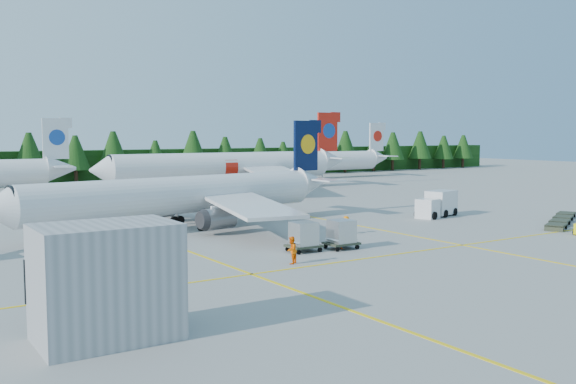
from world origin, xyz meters
TOP-DOWN VIEW (x-y plane):
  - ground at (0.00, 0.00)m, footprint 320.00×320.00m
  - taxi_stripe_a at (-14.00, 20.00)m, footprint 0.25×120.00m
  - taxi_stripe_b at (6.00, 20.00)m, footprint 0.25×120.00m
  - taxi_stripe_cross at (0.00, -6.00)m, footprint 80.00×0.25m
  - treeline_hedge at (0.00, 82.00)m, footprint 220.00×4.00m
  - terminal_building at (-26.00, -14.00)m, footprint 6.00×4.00m
  - airliner_navy at (-10.43, 15.15)m, footprint 36.32×29.69m
  - airliner_red at (12.67, 49.73)m, footprint 44.25×36.45m
  - airliner_far_right at (38.98, 65.15)m, footprint 39.52×4.62m
  - service_truck at (17.71, 8.13)m, footprint 6.19×3.58m
  - dolly_train at (24.40, -2.72)m, footprint 12.00×7.44m
  - uld_pair at (-4.99, -1.56)m, footprint 5.76×2.66m
  - crew_a at (-3.48, -1.83)m, footprint 0.77×0.56m
  - crew_b at (-9.96, -4.61)m, footprint 1.19×1.14m
  - crew_c at (1.62, 3.83)m, footprint 0.53×0.73m

SIDE VIEW (x-z plane):
  - ground at x=0.00m, z-range 0.00..0.00m
  - taxi_stripe_a at x=-14.00m, z-range 0.00..0.01m
  - taxi_stripe_b at x=6.00m, z-range 0.00..0.01m
  - taxi_stripe_cross at x=0.00m, z-range 0.00..0.01m
  - dolly_train at x=24.40m, z-range 0.42..0.58m
  - crew_c at x=1.62m, z-range 0.00..1.67m
  - crew_b at x=-9.96m, z-range 0.00..1.94m
  - crew_a at x=-3.48m, z-range 0.00..1.97m
  - uld_pair at x=-4.99m, z-range 0.34..2.28m
  - service_truck at x=17.71m, z-range -0.01..2.81m
  - terminal_building at x=-26.00m, z-range 0.00..5.20m
  - treeline_hedge at x=0.00m, z-range 0.00..6.00m
  - airliner_navy at x=-10.43m, z-range -2.11..8.49m
  - airliner_far_right at x=38.98m, z-range -2.14..9.35m
  - airliner_red at x=12.67m, z-range -2.57..10.31m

